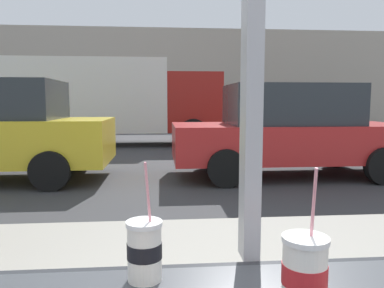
{
  "coord_description": "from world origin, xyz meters",
  "views": [
    {
      "loc": [
        -0.26,
        -0.99,
        1.4
      ],
      "look_at": [
        0.05,
        2.66,
        0.99
      ],
      "focal_mm": 34.85,
      "sensor_mm": 36.0,
      "label": 1
    }
  ],
  "objects_px": {
    "soda_cup_right": "(304,273)",
    "parked_car_red": "(289,130)",
    "box_truck": "(105,98)",
    "soda_cup_left": "(144,250)"
  },
  "relations": [
    {
      "from": "soda_cup_left",
      "to": "box_truck",
      "type": "height_order",
      "value": "box_truck"
    },
    {
      "from": "soda_cup_right",
      "to": "parked_car_red",
      "type": "relative_size",
      "value": 0.08
    },
    {
      "from": "soda_cup_left",
      "to": "soda_cup_right",
      "type": "relative_size",
      "value": 0.96
    },
    {
      "from": "soda_cup_right",
      "to": "box_truck",
      "type": "distance_m",
      "value": 11.98
    },
    {
      "from": "parked_car_red",
      "to": "box_truck",
      "type": "xyz_separation_m",
      "value": [
        -4.24,
        5.68,
        0.67
      ]
    },
    {
      "from": "soda_cup_left",
      "to": "parked_car_red",
      "type": "relative_size",
      "value": 0.07
    },
    {
      "from": "soda_cup_left",
      "to": "soda_cup_right",
      "type": "height_order",
      "value": "soda_cup_right"
    },
    {
      "from": "soda_cup_right",
      "to": "parked_car_red",
      "type": "xyz_separation_m",
      "value": [
        2.12,
        6.1,
        -0.15
      ]
    },
    {
      "from": "soda_cup_right",
      "to": "parked_car_red",
      "type": "bearing_deg",
      "value": 70.84
    },
    {
      "from": "soda_cup_left",
      "to": "parked_car_red",
      "type": "distance_m",
      "value": 6.41
    }
  ]
}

